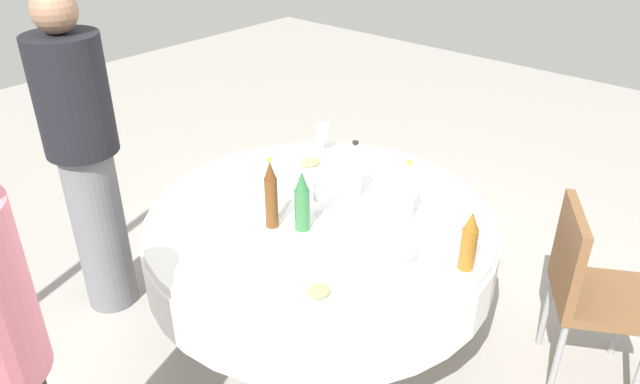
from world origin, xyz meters
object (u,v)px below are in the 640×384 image
Objects in this scene: wine_glass_front at (407,248)px; plate_mid at (318,294)px; bottle_green_front at (302,202)px; bottle_clear_far at (355,172)px; chair_east at (586,284)px; bottle_amber_outer at (469,241)px; plate_west at (406,197)px; wine_glass_outer at (322,193)px; plate_right at (310,165)px; person_far at (85,156)px; bottle_clear_left at (407,195)px; dining_table at (320,241)px; bottle_brown_rear at (271,195)px; wine_glass_east at (322,132)px.

plate_mid is at bearing 158.96° from wine_glass_front.
bottle_clear_far is at bearing -0.50° from bottle_green_front.
bottle_clear_far is at bearing -99.16° from chair_east.
plate_mid is at bearing 148.20° from bottle_amber_outer.
bottle_amber_outer is 0.58m from plate_west.
chair_east is (0.38, -0.99, -0.36)m from bottle_clear_far.
plate_west is at bearing -50.64° from bottle_clear_far.
wine_glass_outer reaches higher than plate_right.
bottle_amber_outer is 1.85m from person_far.
bottle_clear_left reaches higher than chair_east.
chair_east is at bearing -68.90° from bottle_clear_far.
plate_mid is at bearing -130.47° from bottle_green_front.
chair_east reaches higher than plate_right.
bottle_green_front is at bearing -96.84° from person_far.
plate_west is at bearing -30.45° from dining_table.
plate_right is (0.14, 0.68, -0.13)m from bottle_clear_left.
chair_east is at bearing -36.50° from wine_glass_front.
wine_glass_front is (-0.27, -0.18, -0.05)m from bottle_clear_left.
bottle_brown_rear is 1.42m from chair_east.
wine_glass_east is (0.50, 0.42, 0.26)m from dining_table.
bottle_clear_far reaches higher than chair_east.
wine_glass_east is 1.20m from person_far.
wine_glass_front is (-0.30, -0.49, -0.04)m from bottle_clear_far.
wine_glass_outer is (0.01, -0.00, 0.25)m from dining_table.
wine_glass_east is at bearing 78.29° from plate_west.
person_far reaches higher than chair_east.
wine_glass_east is (0.71, 0.33, -0.04)m from bottle_brown_rear.
plate_mid is at bearing -139.59° from dining_table.
bottle_brown_rear is 0.37× the size of chair_east.
plate_right is at bearing 64.68° from wine_glass_front.
dining_table is 6.62× the size of plate_right.
wine_glass_front is at bearing -21.04° from plate_mid.
chair_east is at bearing -54.03° from bottle_brown_rear.
plate_right is (0.25, 1.04, -0.11)m from bottle_amber_outer.
plate_west reaches higher than dining_table.
bottle_green_front is 0.33× the size of chair_east.
plate_right is (0.11, 0.37, -0.12)m from bottle_clear_far.
wine_glass_outer is at bearing -89.87° from person_far.
wine_glass_front is 0.95m from plate_right.
bottle_green_front is at bearing 96.30° from wine_glass_front.
bottle_amber_outer is 0.71m from chair_east.
person_far is at bearing 108.53° from bottle_green_front.
wine_glass_east is 0.65m from plate_west.
bottle_brown_rear is 2.03× the size of wine_glass_east.
wine_glass_east reaches higher than dining_table.
bottle_clear_far is 0.44m from bottle_brown_rear.
bottle_clear_left is (0.18, -0.33, 0.29)m from dining_table.
dining_table is 10.89× the size of wine_glass_outer.
wine_glass_east reaches higher than wine_glass_outer.
bottle_amber_outer is 1.83× the size of wine_glass_outer.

